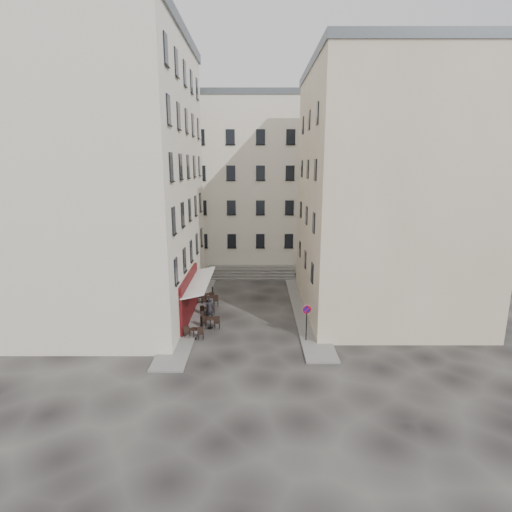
{
  "coord_description": "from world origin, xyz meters",
  "views": [
    {
      "loc": [
        0.58,
        -27.21,
        11.36
      ],
      "look_at": [
        0.56,
        4.0,
        4.17
      ],
      "focal_mm": 28.0,
      "sensor_mm": 36.0,
      "label": 1
    }
  ],
  "objects_px": {
    "bistro_table_b": "(210,322)",
    "pedestrian": "(210,308)",
    "bistro_table_a": "(194,333)",
    "no_parking_sign": "(307,316)"
  },
  "relations": [
    {
      "from": "no_parking_sign",
      "to": "pedestrian",
      "type": "xyz_separation_m",
      "value": [
        -6.73,
        3.88,
        -0.93
      ]
    },
    {
      "from": "bistro_table_a",
      "to": "bistro_table_b",
      "type": "height_order",
      "value": "bistro_table_b"
    },
    {
      "from": "bistro_table_b",
      "to": "pedestrian",
      "type": "distance_m",
      "value": 1.74
    },
    {
      "from": "no_parking_sign",
      "to": "pedestrian",
      "type": "height_order",
      "value": "no_parking_sign"
    },
    {
      "from": "no_parking_sign",
      "to": "bistro_table_b",
      "type": "distance_m",
      "value": 6.99
    },
    {
      "from": "no_parking_sign",
      "to": "bistro_table_a",
      "type": "bearing_deg",
      "value": 163.96
    },
    {
      "from": "pedestrian",
      "to": "bistro_table_a",
      "type": "bearing_deg",
      "value": 69.39
    },
    {
      "from": "bistro_table_a",
      "to": "pedestrian",
      "type": "bearing_deg",
      "value": 79.21
    },
    {
      "from": "no_parking_sign",
      "to": "bistro_table_a",
      "type": "relative_size",
      "value": 1.94
    },
    {
      "from": "bistro_table_a",
      "to": "bistro_table_b",
      "type": "xyz_separation_m",
      "value": [
        0.89,
        1.79,
        0.03
      ]
    }
  ]
}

